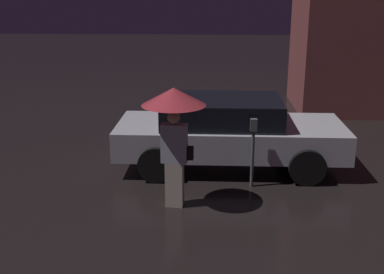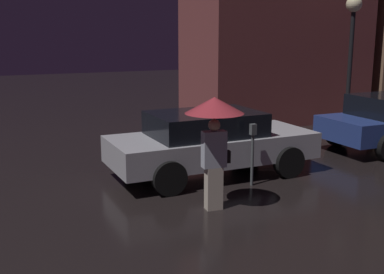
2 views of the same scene
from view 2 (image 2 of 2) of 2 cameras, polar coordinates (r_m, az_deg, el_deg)
The scene contains 4 objects.
parked_car_silver at distance 10.51m, azimuth 2.21°, elevation -0.52°, with size 4.51×2.03×1.41m.
pedestrian_with_umbrella at distance 8.26m, azimuth 2.67°, elevation 1.90°, with size 1.02×1.02×2.01m.
parking_meter at distance 9.82m, azimuth 7.19°, elevation -1.27°, with size 0.12×0.10×1.28m.
street_lamp_near at distance 16.24m, azimuth 18.46°, elevation 11.95°, with size 0.49×0.49×4.19m.
Camera 2 is at (-11.97, -7.83, 3.07)m, focal length 45.00 mm.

